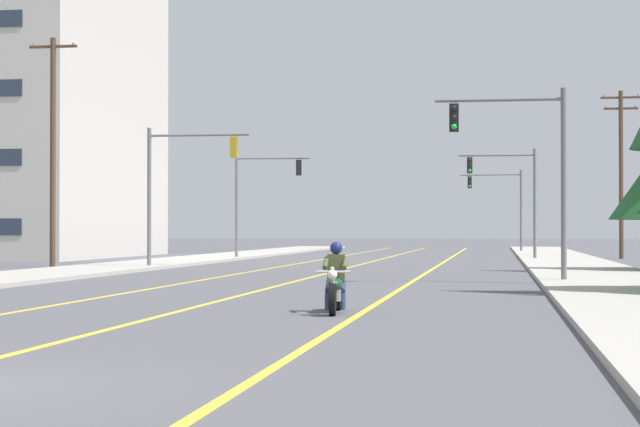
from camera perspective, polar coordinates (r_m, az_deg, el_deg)
lane_stripe_center at (r=56.66m, az=2.24°, el=-2.55°), size 0.16×100.00×0.01m
lane_stripe_left at (r=57.13m, az=-1.05°, el=-2.54°), size 0.16×100.00×0.01m
lane_stripe_right at (r=56.34m, az=6.12°, el=-2.56°), size 0.16×100.00×0.01m
sidewalk_kerb_right at (r=51.40m, az=12.84°, el=-2.63°), size 4.40×110.00×0.14m
sidewalk_kerb_left at (r=53.83m, az=-8.86°, el=-2.56°), size 4.40×110.00×0.14m
motorcycle_with_rider at (r=23.19m, az=0.78°, el=-3.60°), size 0.70×2.19×1.46m
traffic_signal_near_right at (r=36.39m, az=10.41°, el=2.88°), size 4.14×0.38×6.20m
traffic_signal_near_left at (r=49.81m, az=-7.21°, el=1.91°), size 4.58×0.37×6.20m
traffic_signal_mid_right at (r=63.41m, az=9.73°, el=1.31°), size 4.30×0.53×6.20m
traffic_signal_mid_left at (r=65.46m, az=-3.18°, el=1.24°), size 4.38×0.50×6.20m
traffic_signal_far_right at (r=85.81m, az=9.27°, el=0.77°), size 4.60×0.37×6.20m
utility_pole_left_near at (r=53.00m, az=-13.36°, el=3.27°), size 2.28×0.26×10.50m
utility_pole_right_far at (r=68.74m, az=14.98°, el=2.22°), size 2.33×0.26×9.91m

